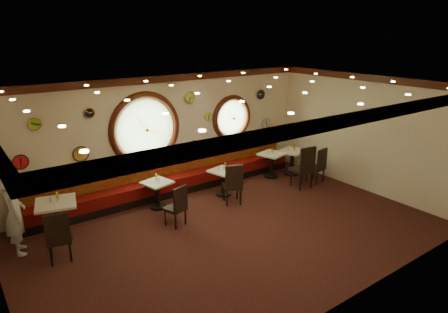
{
  "coord_description": "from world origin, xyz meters",
  "views": [
    {
      "loc": [
        -4.83,
        -6.36,
        4.32
      ],
      "look_at": [
        0.34,
        0.8,
        1.5
      ],
      "focal_mm": 32.0,
      "sensor_mm": 36.0,
      "label": 1
    }
  ],
  "objects_px": {
    "table_a": "(58,216)",
    "condiment_a_bottle": "(57,196)",
    "condiment_b_salt": "(156,180)",
    "condiment_d_salt": "(269,152)",
    "table_e": "(292,159)",
    "condiment_c_pepper": "(224,168)",
    "condiment_a_salt": "(50,200)",
    "condiment_b_pepper": "(159,180)",
    "chair_a": "(58,234)",
    "chair_e": "(319,163)",
    "condiment_e_salt": "(288,148)",
    "chair_d": "(305,165)",
    "table_c": "(223,179)",
    "chair_b": "(178,203)",
    "condiment_e_bottle": "(294,147)",
    "condiment_e_pepper": "(295,149)",
    "condiment_a_pepper": "(57,200)",
    "waiter": "(15,214)",
    "condiment_c_salt": "(219,169)",
    "condiment_c_bottle": "(225,166)",
    "table_d": "(271,162)",
    "chair_c": "(233,181)",
    "table_b": "(157,191)",
    "condiment_d_bottle": "(272,150)",
    "condiment_d_pepper": "(273,152)",
    "condiment_b_bottle": "(156,177)"
  },
  "relations": [
    {
      "from": "condiment_a_salt",
      "to": "condiment_e_bottle",
      "type": "height_order",
      "value": "condiment_a_salt"
    },
    {
      "from": "table_e",
      "to": "condiment_c_pepper",
      "type": "xyz_separation_m",
      "value": [
        -2.67,
        -0.08,
        0.28
      ]
    },
    {
      "from": "chair_d",
      "to": "waiter",
      "type": "bearing_deg",
      "value": 179.2
    },
    {
      "from": "chair_d",
      "to": "condiment_b_bottle",
      "type": "distance_m",
      "value": 4.14
    },
    {
      "from": "chair_e",
      "to": "condiment_e_pepper",
      "type": "height_order",
      "value": "chair_e"
    },
    {
      "from": "chair_a",
      "to": "condiment_a_bottle",
      "type": "bearing_deg",
      "value": 86.17
    },
    {
      "from": "table_a",
      "to": "chair_a",
      "type": "height_order",
      "value": "chair_a"
    },
    {
      "from": "chair_d",
      "to": "condiment_d_salt",
      "type": "xyz_separation_m",
      "value": [
        -0.24,
        1.23,
        0.1
      ]
    },
    {
      "from": "condiment_a_bottle",
      "to": "condiment_e_bottle",
      "type": "height_order",
      "value": "condiment_a_bottle"
    },
    {
      "from": "table_c",
      "to": "condiment_d_salt",
      "type": "relative_size",
      "value": 8.19
    },
    {
      "from": "condiment_d_pepper",
      "to": "condiment_b_bottle",
      "type": "xyz_separation_m",
      "value": [
        -3.78,
        0.19,
        -0.02
      ]
    },
    {
      "from": "table_c",
      "to": "condiment_c_salt",
      "type": "distance_m",
      "value": 0.33
    },
    {
      "from": "condiment_d_bottle",
      "to": "condiment_c_pepper",
      "type": "bearing_deg",
      "value": -169.66
    },
    {
      "from": "chair_c",
      "to": "condiment_e_bottle",
      "type": "height_order",
      "value": "chair_c"
    },
    {
      "from": "table_a",
      "to": "condiment_a_salt",
      "type": "xyz_separation_m",
      "value": [
        -0.09,
        0.05,
        0.37
      ]
    },
    {
      "from": "condiment_a_pepper",
      "to": "condiment_c_bottle",
      "type": "height_order",
      "value": "condiment_a_pepper"
    },
    {
      "from": "condiment_c_salt",
      "to": "condiment_b_pepper",
      "type": "relative_size",
      "value": 0.8
    },
    {
      "from": "condiment_e_pepper",
      "to": "chair_e",
      "type": "bearing_deg",
      "value": -83.71
    },
    {
      "from": "chair_a",
      "to": "chair_e",
      "type": "distance_m",
      "value": 7.28
    },
    {
      "from": "table_e",
      "to": "condiment_c_bottle",
      "type": "bearing_deg",
      "value": -179.61
    },
    {
      "from": "table_e",
      "to": "condiment_d_salt",
      "type": "relative_size",
      "value": 9.12
    },
    {
      "from": "condiment_c_bottle",
      "to": "waiter",
      "type": "height_order",
      "value": "waiter"
    },
    {
      "from": "chair_b",
      "to": "condiment_b_salt",
      "type": "height_order",
      "value": "chair_b"
    },
    {
      "from": "table_b",
      "to": "chair_b",
      "type": "height_order",
      "value": "chair_b"
    },
    {
      "from": "condiment_b_salt",
      "to": "condiment_d_salt",
      "type": "relative_size",
      "value": 0.94
    },
    {
      "from": "chair_a",
      "to": "condiment_b_pepper",
      "type": "relative_size",
      "value": 6.06
    },
    {
      "from": "table_a",
      "to": "chair_e",
      "type": "bearing_deg",
      "value": -7.8
    },
    {
      "from": "chair_e",
      "to": "condiment_c_salt",
      "type": "bearing_deg",
      "value": 152.13
    },
    {
      "from": "chair_a",
      "to": "condiment_e_salt",
      "type": "xyz_separation_m",
      "value": [
        7.09,
        1.03,
        0.22
      ]
    },
    {
      "from": "table_c",
      "to": "condiment_c_pepper",
      "type": "bearing_deg",
      "value": -32.38
    },
    {
      "from": "table_d",
      "to": "waiter",
      "type": "distance_m",
      "value": 7.08
    },
    {
      "from": "chair_c",
      "to": "condiment_d_pepper",
      "type": "xyz_separation_m",
      "value": [
        2.15,
        0.86,
        0.18
      ]
    },
    {
      "from": "condiment_a_pepper",
      "to": "chair_b",
      "type": "bearing_deg",
      "value": -21.94
    },
    {
      "from": "table_d",
      "to": "table_b",
      "type": "bearing_deg",
      "value": 179.78
    },
    {
      "from": "waiter",
      "to": "condiment_e_salt",
      "type": "bearing_deg",
      "value": -84.44
    },
    {
      "from": "condiment_d_salt",
      "to": "table_d",
      "type": "bearing_deg",
      "value": -5.05
    },
    {
      "from": "condiment_c_pepper",
      "to": "condiment_e_pepper",
      "type": "relative_size",
      "value": 1.05
    },
    {
      "from": "table_c",
      "to": "condiment_e_salt",
      "type": "height_order",
      "value": "condiment_e_salt"
    },
    {
      "from": "condiment_b_pepper",
      "to": "condiment_e_bottle",
      "type": "relative_size",
      "value": 0.77
    },
    {
      "from": "table_a",
      "to": "chair_b",
      "type": "bearing_deg",
      "value": -21.86
    },
    {
      "from": "waiter",
      "to": "chair_c",
      "type": "bearing_deg",
      "value": -93.32
    },
    {
      "from": "condiment_a_salt",
      "to": "condiment_b_pepper",
      "type": "distance_m",
      "value": 2.57
    },
    {
      "from": "condiment_a_salt",
      "to": "condiment_c_bottle",
      "type": "height_order",
      "value": "condiment_a_salt"
    },
    {
      "from": "table_e",
      "to": "condiment_a_pepper",
      "type": "xyz_separation_m",
      "value": [
        -6.92,
        -0.01,
        0.44
      ]
    },
    {
      "from": "table_b",
      "to": "condiment_d_pepper",
      "type": "height_order",
      "value": "condiment_d_pepper"
    },
    {
      "from": "chair_a",
      "to": "condiment_e_bottle",
      "type": "height_order",
      "value": "chair_a"
    },
    {
      "from": "condiment_e_salt",
      "to": "chair_d",
      "type": "bearing_deg",
      "value": -112.41
    },
    {
      "from": "table_a",
      "to": "condiment_d_pepper",
      "type": "distance_m",
      "value": 6.28
    },
    {
      "from": "condiment_b_salt",
      "to": "condiment_e_pepper",
      "type": "xyz_separation_m",
      "value": [
        4.54,
        -0.32,
        0.08
      ]
    },
    {
      "from": "table_a",
      "to": "condiment_a_bottle",
      "type": "bearing_deg",
      "value": 57.21
    }
  ]
}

